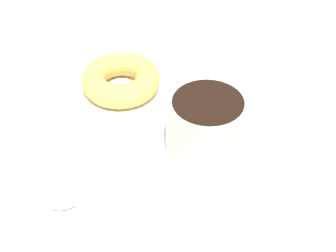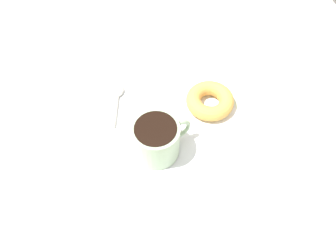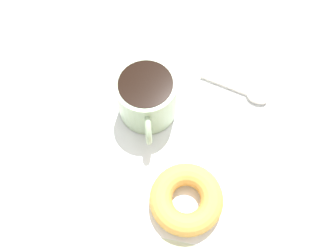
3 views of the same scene
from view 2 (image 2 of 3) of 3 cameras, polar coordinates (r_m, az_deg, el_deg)
ground_plane at (r=70.38cm, az=-1.60°, el=-1.91°), size 120.00×120.00×2.00cm
napkin at (r=69.70cm, az=-0.00°, el=-1.00°), size 33.16×33.16×0.30cm
coffee_cup at (r=63.66cm, az=-1.95°, el=-2.28°), size 9.28×12.26×8.01cm
donut at (r=73.01cm, az=7.31°, el=4.41°), size 10.62×10.62×3.29cm
spoon at (r=75.81cm, az=-8.72°, el=5.26°), size 11.90×4.37×0.90cm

